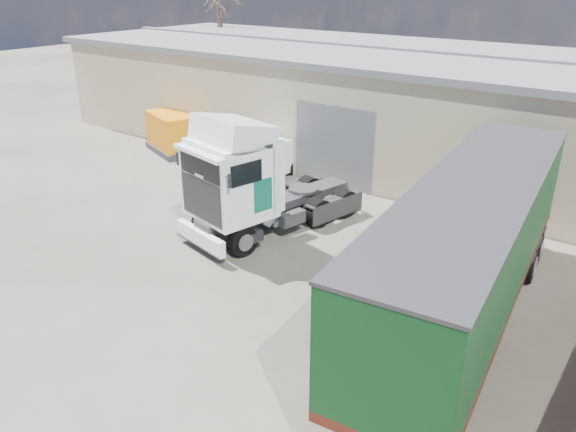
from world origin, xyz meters
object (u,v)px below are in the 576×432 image
Objects in this scene: tractor_unit at (251,186)px; orange_skip at (174,135)px; box_trailer at (472,241)px; panel_van at (257,162)px.

orange_skip is at bearing 163.23° from tractor_unit.
box_trailer is at bearing 5.22° from tractor_unit.
panel_van is at bearing 148.30° from box_trailer.
tractor_unit is 0.56× the size of box_trailer.
box_trailer is 2.92× the size of panel_van.
box_trailer is 19.50m from orange_skip.
panel_van is at bearing 12.21° from orange_skip.
tractor_unit is 5.90m from panel_van.
tractor_unit is 1.64× the size of panel_van.
orange_skip is at bearing 154.15° from box_trailer.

